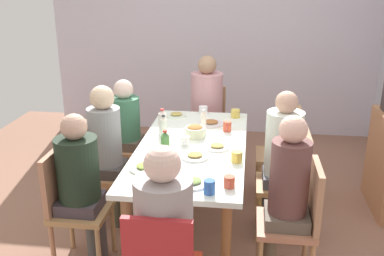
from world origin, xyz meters
TOP-DOWN VIEW (x-y plane):
  - ground_plane at (0.00, 0.00)m, footprint 6.00×6.00m
  - wall_left at (-2.56, 0.00)m, footprint 0.12×4.39m
  - dining_table at (0.00, 0.00)m, footprint 1.84×0.87m
  - chair_0 at (-0.61, -0.81)m, footprint 0.40×0.40m
  - person_0 at (-0.61, -0.72)m, footprint 0.30×0.30m
  - chair_1 at (0.00, -0.81)m, footprint 0.40×0.40m
  - person_1 at (0.00, -0.72)m, footprint 0.30×0.30m
  - chair_2 at (-0.61, 0.81)m, footprint 0.40×0.40m
  - person_3 at (1.21, 0.00)m, footprint 0.33×0.33m
  - chair_4 at (0.61, 0.81)m, footprint 0.40×0.40m
  - person_4 at (0.61, 0.72)m, footprint 0.30×0.30m
  - chair_5 at (0.00, 0.81)m, footprint 0.40×0.40m
  - person_5 at (-0.00, 0.72)m, footprint 0.30×0.30m
  - chair_6 at (0.61, -0.81)m, footprint 0.40×0.40m
  - person_6 at (0.61, -0.72)m, footprint 0.30×0.30m
  - chair_7 at (-1.30, 0.00)m, footprint 0.40×0.40m
  - person_7 at (-1.21, 0.00)m, footprint 0.34×0.34m
  - plate_0 at (0.25, 0.06)m, footprint 0.21×0.21m
  - plate_1 at (-0.74, -0.25)m, footprint 0.20×0.20m
  - plate_2 at (0.70, 0.10)m, footprint 0.21×0.21m
  - plate_3 at (0.50, -0.27)m, footprint 0.23×0.23m
  - plate_4 at (-0.55, 0.11)m, footprint 0.24×0.24m
  - plate_5 at (0.04, 0.21)m, footprint 0.20×0.20m
  - bowl_0 at (-0.20, -0.00)m, footprint 0.17×0.17m
  - cup_0 at (-0.38, 0.27)m, footprint 0.11×0.07m
  - cup_1 at (-0.86, -0.00)m, footprint 0.12×0.09m
  - cup_2 at (-0.01, -0.06)m, footprint 0.11×0.07m
  - cup_3 at (0.71, 0.34)m, footprint 0.11×0.07m
  - cup_4 at (0.81, 0.22)m, footprint 0.11×0.07m
  - cup_5 at (0.29, 0.37)m, footprint 0.12×0.08m
  - cup_6 at (-0.78, 0.32)m, footprint 0.12×0.09m
  - cup_7 at (0.83, 0.06)m, footprint 0.12×0.08m
  - bottle_0 at (-0.24, -0.29)m, footprint 0.07×0.07m
  - bottle_1 at (-0.39, 0.05)m, footprint 0.05×0.05m
  - bottle_2 at (0.24, -0.18)m, footprint 0.07×0.07m
  - bottle_3 at (-0.13, -0.26)m, footprint 0.06×0.06m

SIDE VIEW (x-z plane):
  - ground_plane at x=0.00m, z-range 0.00..0.00m
  - chair_0 at x=-0.61m, z-range 0.06..0.96m
  - chair_1 at x=0.00m, z-range 0.06..0.96m
  - chair_2 at x=-0.61m, z-range 0.06..0.96m
  - chair_4 at x=0.61m, z-range 0.06..0.96m
  - chair_5 at x=0.00m, z-range 0.06..0.96m
  - chair_6 at x=0.61m, z-range 0.06..0.96m
  - chair_7 at x=-1.30m, z-range 0.06..0.96m
  - dining_table at x=0.00m, z-range 0.29..1.04m
  - person_0 at x=-0.61m, z-range 0.11..1.25m
  - person_6 at x=0.61m, z-range 0.12..1.30m
  - person_4 at x=0.61m, z-range 0.10..1.34m
  - person_1 at x=0.00m, z-range 0.11..1.34m
  - person_5 at x=0.00m, z-range 0.11..1.35m
  - person_3 at x=1.21m, z-range 0.13..1.36m
  - person_7 at x=-1.21m, z-range 0.13..1.40m
  - plate_0 at x=0.25m, z-range 0.75..0.79m
  - plate_1 at x=-0.74m, z-range 0.75..0.79m
  - plate_3 at x=0.50m, z-range 0.75..0.79m
  - plate_2 at x=0.70m, z-range 0.75..0.79m
  - plate_4 at x=-0.55m, z-range 0.75..0.79m
  - plate_5 at x=0.04m, z-range 0.75..0.79m
  - cup_2 at x=-0.01m, z-range 0.75..0.83m
  - cup_7 at x=0.83m, z-range 0.75..0.83m
  - cup_1 at x=-0.86m, z-range 0.75..0.83m
  - cup_3 at x=0.71m, z-range 0.75..0.83m
  - cup_6 at x=-0.78m, z-range 0.75..0.83m
  - cup_5 at x=0.29m, z-range 0.75..0.84m
  - cup_0 at x=-0.38m, z-range 0.75..0.85m
  - cup_4 at x=0.81m, z-range 0.75..0.85m
  - bowl_0 at x=-0.20m, z-range 0.75..0.86m
  - bottle_1 at x=-0.39m, z-range 0.75..0.94m
  - bottle_2 at x=0.24m, z-range 0.75..0.95m
  - bottle_3 at x=-0.13m, z-range 0.75..0.95m
  - bottle_0 at x=-0.24m, z-range 0.75..0.97m
  - wall_left at x=-2.56m, z-range 0.00..2.60m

